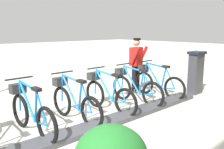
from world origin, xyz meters
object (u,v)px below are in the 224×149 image
object	(u,v)px
bike_docked_1	(134,87)
worker_near_rack	(136,63)
bike_docked_3	(74,101)
bike_docked_4	(30,112)
bike_docked_2	(107,94)
payment_kiosk	(196,72)
bike_docked_0	(157,82)

from	to	relation	value
bike_docked_1	worker_near_rack	xyz separation A→B (m)	(0.82, -0.96, 0.48)
bike_docked_3	bike_docked_4	world-z (taller)	same
bike_docked_2	payment_kiosk	bearing A→B (deg)	-100.70
bike_docked_4	worker_near_rack	distance (m)	3.91
payment_kiosk	bike_docked_3	bearing A→B (deg)	81.80
bike_docked_0	bike_docked_1	size ratio (longest dim) A/B	1.00
payment_kiosk	bike_docked_0	xyz separation A→B (m)	(0.57, 1.14, -0.24)
bike_docked_0	bike_docked_4	world-z (taller)	same
bike_docked_2	worker_near_rack	distance (m)	2.13
bike_docked_1	bike_docked_2	xyz separation A→B (m)	(0.00, 0.94, 0.00)
bike_docked_2	bike_docked_1	bearing A→B (deg)	-90.00
bike_docked_2	bike_docked_3	distance (m)	0.94
bike_docked_0	bike_docked_1	bearing A→B (deg)	90.00
payment_kiosk	bike_docked_0	bearing A→B (deg)	63.45
bike_docked_2	bike_docked_4	bearing A→B (deg)	90.00
worker_near_rack	bike_docked_3	bearing A→B (deg)	106.04
bike_docked_1	worker_near_rack	world-z (taller)	worker_near_rack
bike_docked_3	bike_docked_4	distance (m)	0.94
bike_docked_4	worker_near_rack	size ratio (longest dim) A/B	1.04
bike_docked_0	worker_near_rack	bearing A→B (deg)	-1.59
payment_kiosk	bike_docked_4	size ratio (longest dim) A/B	0.74
bike_docked_3	bike_docked_2	bearing A→B (deg)	-90.00
bike_docked_2	bike_docked_0	bearing A→B (deg)	-90.00
bike_docked_3	bike_docked_4	size ratio (longest dim) A/B	1.00
payment_kiosk	bike_docked_1	bearing A→B (deg)	74.67
bike_docked_3	worker_near_rack	bearing A→B (deg)	-73.96
bike_docked_3	bike_docked_4	bearing A→B (deg)	90.00
bike_docked_0	bike_docked_2	distance (m)	1.88
bike_docked_0	bike_docked_2	world-z (taller)	same
bike_docked_0	worker_near_rack	size ratio (longest dim) A/B	1.04
bike_docked_3	worker_near_rack	distance (m)	3.00
bike_docked_1	bike_docked_2	size ratio (longest dim) A/B	1.00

